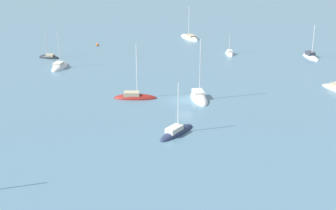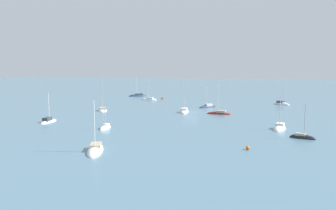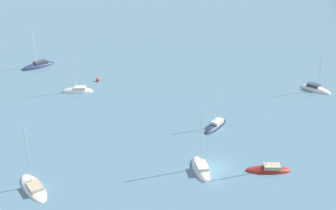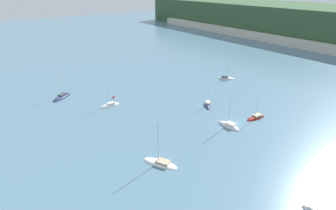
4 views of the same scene
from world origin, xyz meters
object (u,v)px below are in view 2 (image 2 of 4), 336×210
Objects in this scene: sailboat_11 at (105,128)px; mooring_buoy_1 at (162,98)px; sailboat_3 at (219,114)px; mooring_buoy_0 at (248,148)px; sailboat_0 at (138,96)px; sailboat_8 at (95,151)px; sailboat_7 at (184,112)px; sailboat_2 at (302,138)px; sailboat_4 at (149,100)px; sailboat_10 at (103,110)px; sailboat_9 at (48,122)px; sailboat_1 at (282,104)px; sailboat_6 at (280,129)px; sailboat_5 at (207,107)px.

sailboat_11 reaches higher than mooring_buoy_1.
mooring_buoy_0 is (39.94, 8.81, 0.21)m from sailboat_3.
sailboat_0 reaches higher than sailboat_8.
sailboat_3 is 10.52m from sailboat_7.
mooring_buoy_0 is at bearing 85.50° from sailboat_0.
sailboat_7 is at bearing -1.53° from sailboat_3.
sailboat_4 reaches higher than sailboat_2.
sailboat_7 is at bearing -112.52° from sailboat_10.
sailboat_2 is at bearing 131.67° from sailboat_4.
sailboat_10 is at bearing -12.39° from sailboat_9.
mooring_buoy_1 is (-64.04, 10.67, 0.26)m from sailboat_9.
sailboat_11 is at bearing 178.73° from sailboat_10.
sailboat_9 is (-22.43, -24.18, 0.06)m from sailboat_8.
sailboat_0 is at bearing -44.00° from sailboat_3.
sailboat_11 is 32.26m from mooring_buoy_0.
sailboat_8 reaches higher than mooring_buoy_0.
sailboat_1 is at bearing -117.29° from sailboat_3.
sailboat_4 reaches higher than sailboat_9.
sailboat_8 is at bearing -33.43° from sailboat_6.
sailboat_7 reaches higher than sailboat_0.
sailboat_4 is 0.82× the size of sailboat_10.
sailboat_6 is at bearing 36.00° from mooring_buoy_1.
sailboat_10 is (-23.27, 3.02, -0.03)m from sailboat_9.
mooring_buoy_1 is at bearing -96.33° from sailboat_5.
sailboat_0 is at bearing -20.44° from sailboat_10.
sailboat_9 reaches higher than mooring_buoy_0.
sailboat_3 is at bearing 142.75° from sailboat_11.
mooring_buoy_0 is at bearing -3.26° from sailboat_6.
sailboat_3 is (29.89, -19.16, 0.00)m from sailboat_1.
sailboat_4 is (-62.33, -50.76, -0.01)m from sailboat_2.
sailboat_6 is (49.95, -4.08, -0.01)m from sailboat_1.
sailboat_0 is at bearing -165.46° from sailboat_11.
sailboat_10 is 2.00× the size of sailboat_11.
sailboat_1 reaches higher than sailboat_6.
sailboat_6 is at bearing 103.09° from sailboat_11.
sailboat_3 reaches higher than sailboat_8.
sailboat_9 is (4.60, -53.86, 0.05)m from sailboat_6.
sailboat_5 is at bearing 140.62° from sailboat_2.
mooring_buoy_0 is at bearing -160.03° from sailboat_7.
mooring_buoy_0 is (10.92, 30.35, 0.24)m from sailboat_11.
sailboat_10 reaches higher than mooring_buoy_0.
sailboat_5 is at bearing 159.35° from sailboat_11.
sailboat_8 is (27.03, -29.68, -0.02)m from sailboat_6.
sailboat_9 reaches higher than mooring_buoy_1.
sailboat_4 is 84.41m from mooring_buoy_0.
sailboat_2 is at bearing -144.99° from sailboat_10.
sailboat_2 is 82.37m from mooring_buoy_1.
sailboat_2 is at bearing 128.48° from sailboat_3.
sailboat_8 is at bearing -137.85° from sailboat_9.
sailboat_1 is at bearing 78.65° from mooring_buoy_1.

